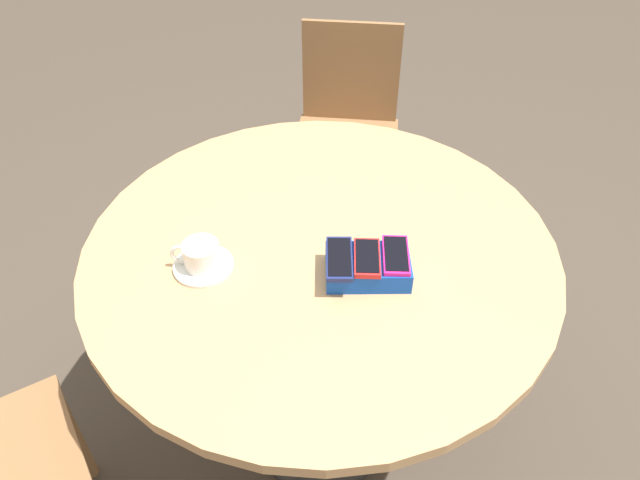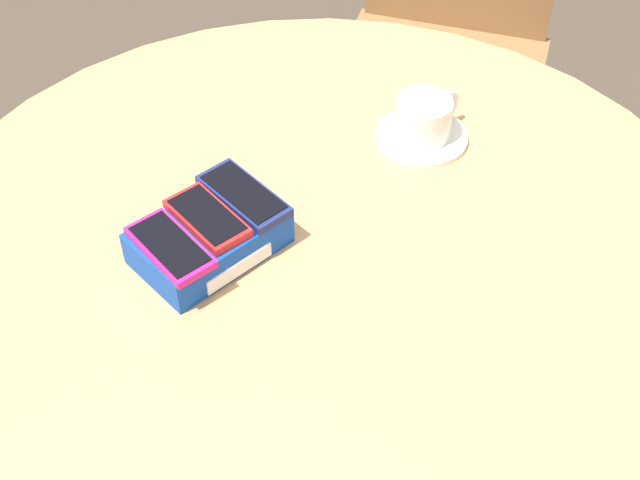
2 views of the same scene
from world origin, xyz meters
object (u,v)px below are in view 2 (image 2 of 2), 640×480
at_px(phone_red, 207,218).
at_px(saucer, 421,137).
at_px(coffee_cup, 425,117).
at_px(phone_magenta, 170,247).
at_px(phone_navy, 244,195).
at_px(phone_box, 209,238).
at_px(round_table, 320,306).
at_px(chair_far_side, 442,56).

distance_m(phone_red, saucer, 0.37).
relative_size(saucer, coffee_cup, 1.22).
xyz_separation_m(phone_magenta, phone_red, (0.06, 0.02, 0.00)).
bearing_deg(phone_navy, phone_magenta, -164.50).
relative_size(phone_navy, coffee_cup, 1.25).
distance_m(phone_magenta, phone_red, 0.06).
distance_m(phone_box, phone_navy, 0.07).
xyz_separation_m(round_table, coffee_cup, (0.25, 0.12, 0.15)).
height_order(round_table, saucer, saucer).
xyz_separation_m(phone_box, phone_magenta, (-0.06, -0.02, 0.03)).
xyz_separation_m(phone_box, coffee_cup, (0.37, 0.04, 0.01)).
distance_m(phone_navy, coffee_cup, 0.31).
height_order(phone_red, phone_navy, same).
distance_m(phone_magenta, saucer, 0.44).
xyz_separation_m(phone_box, saucer, (0.37, 0.04, -0.02)).
xyz_separation_m(round_table, phone_box, (-0.12, 0.07, 0.14)).
relative_size(phone_magenta, phone_red, 1.04).
bearing_deg(coffee_cup, chair_far_side, 47.63).
height_order(phone_navy, coffee_cup, coffee_cup).
height_order(phone_magenta, phone_navy, phone_navy).
height_order(round_table, phone_red, phone_red).
height_order(phone_magenta, saucer, phone_magenta).
bearing_deg(phone_box, phone_red, 60.83).
bearing_deg(round_table, phone_navy, 123.16).
bearing_deg(phone_box, chair_far_side, 33.34).
relative_size(round_table, phone_box, 5.47).
height_order(phone_box, phone_navy, phone_navy).
relative_size(phone_red, saucer, 0.90).
bearing_deg(round_table, saucer, 24.93).
bearing_deg(coffee_cup, phone_navy, -175.41).
height_order(phone_red, coffee_cup, coffee_cup).
xyz_separation_m(coffee_cup, chair_far_side, (0.46, 0.51, -0.35)).
relative_size(phone_red, coffee_cup, 1.10).
xyz_separation_m(round_table, phone_navy, (-0.06, 0.09, 0.17)).
height_order(round_table, chair_far_side, chair_far_side).
bearing_deg(saucer, chair_far_side, 47.49).
xyz_separation_m(round_table, phone_red, (-0.12, 0.08, 0.17)).
relative_size(phone_magenta, saucer, 0.94).
xyz_separation_m(phone_box, phone_red, (0.00, 0.00, 0.03)).
bearing_deg(phone_box, phone_navy, 15.65).
distance_m(round_table, phone_red, 0.22).
bearing_deg(saucer, phone_red, -174.13).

